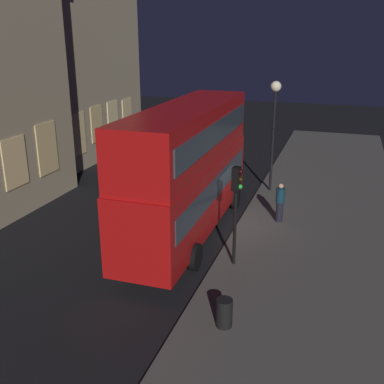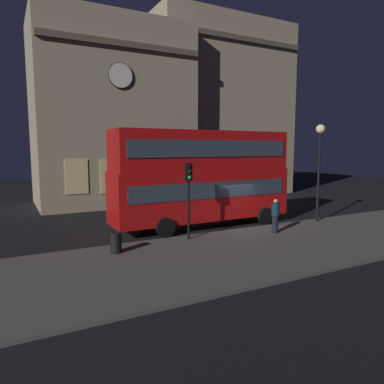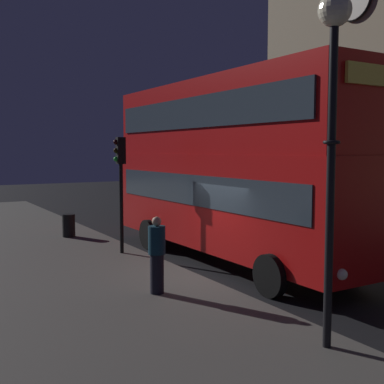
{
  "view_description": "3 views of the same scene",
  "coord_description": "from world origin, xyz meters",
  "px_view_note": "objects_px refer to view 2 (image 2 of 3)",
  "views": [
    {
      "loc": [
        -18.53,
        -4.64,
        8.2
      ],
      "look_at": [
        -1.91,
        0.92,
        2.09
      ],
      "focal_mm": 42.6,
      "sensor_mm": 36.0,
      "label": 1
    },
    {
      "loc": [
        -11.51,
        -16.42,
        4.54
      ],
      "look_at": [
        -2.96,
        -0.22,
        2.28
      ],
      "focal_mm": 33.17,
      "sensor_mm": 36.0,
      "label": 2
    },
    {
      "loc": [
        10.86,
        -7.22,
        3.43
      ],
      "look_at": [
        -1.67,
        0.11,
        2.19
      ],
      "focal_mm": 45.65,
      "sensor_mm": 36.0,
      "label": 3
    }
  ],
  "objects_px": {
    "street_lamp": "(320,149)",
    "pedestrian": "(275,216)",
    "double_decker_bus": "(203,174)",
    "traffic_light_near_kerb": "(189,184)",
    "litter_bin": "(116,243)"
  },
  "relations": [
    {
      "from": "street_lamp",
      "to": "double_decker_bus",
      "type": "bearing_deg",
      "value": 159.61
    },
    {
      "from": "traffic_light_near_kerb",
      "to": "pedestrian",
      "type": "bearing_deg",
      "value": -4.24
    },
    {
      "from": "double_decker_bus",
      "to": "litter_bin",
      "type": "height_order",
      "value": "double_decker_bus"
    },
    {
      "from": "street_lamp",
      "to": "litter_bin",
      "type": "height_order",
      "value": "street_lamp"
    },
    {
      "from": "pedestrian",
      "to": "litter_bin",
      "type": "relative_size",
      "value": 2.06
    },
    {
      "from": "double_decker_bus",
      "to": "litter_bin",
      "type": "xyz_separation_m",
      "value": [
        -6.04,
        -3.18,
        -2.52
      ]
    },
    {
      "from": "double_decker_bus",
      "to": "traffic_light_near_kerb",
      "type": "xyz_separation_m",
      "value": [
        -2.24,
        -2.57,
        -0.27
      ]
    },
    {
      "from": "traffic_light_near_kerb",
      "to": "street_lamp",
      "type": "xyz_separation_m",
      "value": [
        8.84,
        0.12,
        1.7
      ]
    },
    {
      "from": "double_decker_bus",
      "to": "traffic_light_near_kerb",
      "type": "bearing_deg",
      "value": -131.55
    },
    {
      "from": "traffic_light_near_kerb",
      "to": "pedestrian",
      "type": "xyz_separation_m",
      "value": [
        4.6,
        -0.98,
        -1.77
      ]
    },
    {
      "from": "pedestrian",
      "to": "litter_bin",
      "type": "bearing_deg",
      "value": 80.8
    },
    {
      "from": "street_lamp",
      "to": "litter_bin",
      "type": "distance_m",
      "value": 13.26
    },
    {
      "from": "double_decker_bus",
      "to": "street_lamp",
      "type": "distance_m",
      "value": 7.18
    },
    {
      "from": "litter_bin",
      "to": "street_lamp",
      "type": "bearing_deg",
      "value": 3.32
    },
    {
      "from": "street_lamp",
      "to": "pedestrian",
      "type": "bearing_deg",
      "value": -165.42
    }
  ]
}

